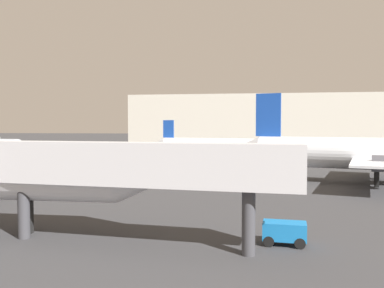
{
  "coord_description": "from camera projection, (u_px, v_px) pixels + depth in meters",
  "views": [
    {
      "loc": [
        2.45,
        -7.12,
        6.77
      ],
      "look_at": [
        -5.96,
        45.35,
        4.27
      ],
      "focal_mm": 38.18,
      "sensor_mm": 36.0,
      "label": 1
    }
  ],
  "objects": [
    {
      "name": "airplane_far_right",
      "position": [
        213.0,
        145.0,
        81.75
      ],
      "size": [
        27.16,
        20.68,
        7.75
      ],
      "rotation": [
        0.0,
        0.0,
        -0.19
      ],
      "color": "silver",
      "rests_on": "ground_plane"
    },
    {
      "name": "jet_bridge",
      "position": [
        94.0,
        165.0,
        23.06
      ],
      "size": [
        21.37,
        3.91,
        6.01
      ],
      "rotation": [
        0.0,
        0.0,
        3.06
      ],
      "color": "silver",
      "rests_on": "ground_plane"
    },
    {
      "name": "baggage_cart",
      "position": [
        284.0,
        232.0,
        22.96
      ],
      "size": [
        2.49,
        1.54,
        1.3
      ],
      "rotation": [
        0.0,
        0.0,
        3.07
      ],
      "color": "#1972BF",
      "rests_on": "ground_plane"
    },
    {
      "name": "terminal_building",
      "position": [
        297.0,
        122.0,
        117.64
      ],
      "size": [
        92.42,
        27.4,
        14.95
      ],
      "primitive_type": "cube",
      "color": "beige",
      "rests_on": "ground_plane"
    }
  ]
}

